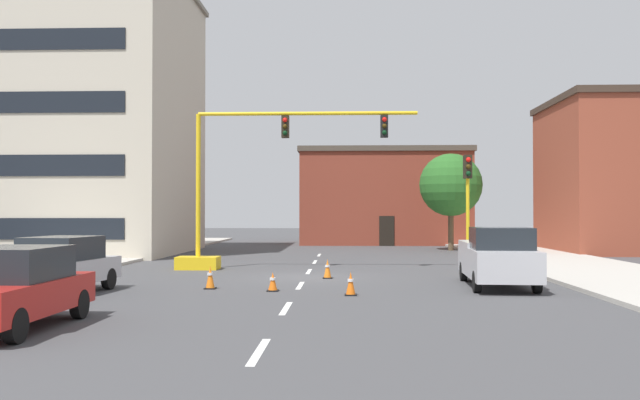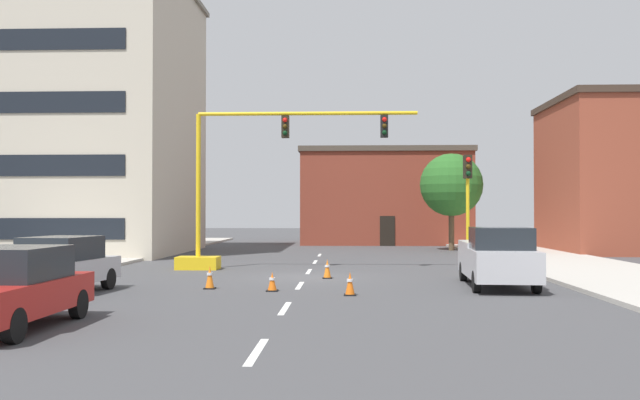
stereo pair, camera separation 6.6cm
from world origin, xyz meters
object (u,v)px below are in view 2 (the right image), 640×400
Objects in this scene: sedan_red_mid_left at (12,287)px; tree_right_far at (451,185)px; pickup_truck_silver at (497,257)px; traffic_cone_roadside_b at (210,277)px; traffic_signal_gantry at (230,216)px; traffic_cone_roadside_d at (350,284)px; traffic_light_pole_right at (468,186)px; traffic_cone_roadside_c at (272,282)px; sedan_silver_near_left at (60,265)px; traffic_cone_roadside_a at (327,269)px.

tree_right_far is at bearing 65.66° from sedan_red_mid_left.
sedan_red_mid_left is at bearing -144.05° from pickup_truck_silver.
tree_right_far is 25.69m from traffic_cone_roadside_b.
traffic_signal_gantry reaches higher than pickup_truck_silver.
sedan_red_mid_left is at bearing -108.85° from traffic_cone_roadside_b.
traffic_light_pole_right is at bearing 57.73° from traffic_cone_roadside_d.
traffic_cone_roadside_b is at bearing 164.65° from traffic_cone_roadside_c.
traffic_signal_gantry reaches higher than sedan_silver_near_left.
traffic_cone_roadside_c is (-7.32, -1.55, -0.68)m from pickup_truck_silver.
traffic_signal_gantry is 1.65× the size of tree_right_far.
tree_right_far is 33.72m from sedan_red_mid_left.
traffic_light_pole_right is 6.90m from traffic_cone_roadside_a.
sedan_silver_near_left is (-13.55, -7.68, -2.64)m from traffic_light_pole_right.
traffic_cone_roadside_a is at bearing 60.97° from sedan_red_mid_left.
traffic_signal_gantry is 14.35× the size of traffic_cone_roadside_a.
traffic_cone_roadside_d is (2.43, -1.00, 0.05)m from traffic_cone_roadside_c.
traffic_cone_roadside_a is at bearing -111.37° from tree_right_far.
traffic_cone_roadside_b is at bearing -116.12° from tree_right_far.
sedan_silver_near_left is 6.63× the size of traffic_cone_roadside_d.
traffic_cone_roadside_d is (5.15, -9.13, -1.98)m from traffic_signal_gantry.
traffic_cone_roadside_b is 4.79m from traffic_cone_roadside_d.
sedan_red_mid_left reaches higher than traffic_cone_roadside_d.
sedan_silver_near_left is at bearing -146.19° from traffic_cone_roadside_a.
tree_right_far is 25.39m from traffic_cone_roadside_c.
traffic_cone_roadside_c is 0.85× the size of traffic_cone_roadside_d.
traffic_signal_gantry is at bearing 94.77° from traffic_cone_roadside_b.
sedan_red_mid_left is 7.51× the size of traffic_cone_roadside_c.
traffic_light_pole_right is at bearing 32.95° from traffic_cone_roadside_b.
traffic_cone_roadside_b is 2.17m from traffic_cone_roadside_c.
traffic_cone_roadside_a is at bearing 69.26° from traffic_cone_roadside_c.
traffic_light_pole_right is at bearing 49.07° from sedan_red_mid_left.
traffic_light_pole_right is 11.56m from traffic_cone_roadside_b.
traffic_signal_gantry is 6.14m from traffic_cone_roadside_a.
traffic_cone_roadside_a is 1.03× the size of traffic_cone_roadside_d.
sedan_red_mid_left is at bearing -97.52° from traffic_signal_gantry.
traffic_light_pole_right is at bearing 22.92° from traffic_cone_roadside_a.
traffic_cone_roadside_b is (-9.41, -0.97, -0.60)m from pickup_truck_silver.
traffic_signal_gantry is 1.89× the size of pickup_truck_silver.
sedan_silver_near_left is (-15.40, -24.44, -3.35)m from tree_right_far.
sedan_silver_near_left reaches higher than traffic_cone_roadside_b.
pickup_truck_silver is 1.22× the size of sedan_red_mid_left.
traffic_signal_gantry reaches higher than sedan_red_mid_left.
traffic_cone_roadside_d reaches higher than traffic_cone_roadside_c.
traffic_cone_roadside_c is at bearing 56.63° from sedan_red_mid_left.
traffic_light_pole_right reaches higher than sedan_silver_near_left.
tree_right_far is 25.56m from traffic_cone_roadside_d.
pickup_truck_silver is 7.29× the size of traffic_cone_roadside_b.
pickup_truck_silver is at bearing -25.19° from traffic_cone_roadside_a.
traffic_cone_roadside_d is at bearing -122.27° from traffic_light_pole_right.
traffic_signal_gantry is 17.27× the size of traffic_cone_roadside_c.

